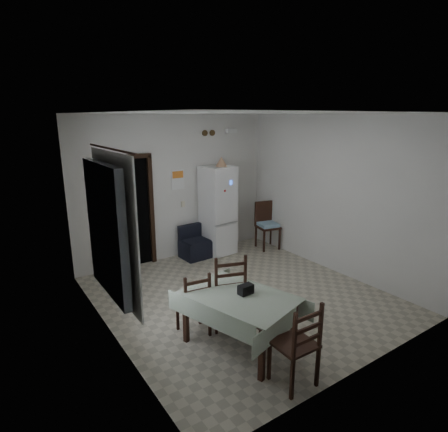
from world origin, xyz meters
name	(u,v)px	position (x,y,z in m)	size (l,w,h in m)	color
ground	(241,296)	(0.00, 0.00, 0.00)	(4.50, 4.50, 0.00)	#AAA38B
ceiling	(243,113)	(0.00, 0.00, 2.90)	(4.20, 4.50, 0.02)	white
wall_back	(176,188)	(0.00, 2.25, 1.45)	(4.20, 0.02, 2.90)	silver
wall_front	(369,253)	(0.00, -2.25, 1.45)	(4.20, 0.02, 2.90)	silver
wall_left	(106,234)	(-2.10, 0.00, 1.45)	(0.02, 4.50, 2.90)	silver
wall_right	(333,195)	(2.10, 0.00, 1.45)	(0.02, 4.50, 2.90)	silver
doorway	(123,212)	(-1.05, 2.45, 1.06)	(1.06, 0.52, 2.22)	black
window_recess	(106,231)	(-2.15, -0.20, 1.55)	(0.10, 1.20, 1.60)	silver
curtain	(116,229)	(-2.04, -0.20, 1.55)	(0.02, 1.45, 1.85)	white
curtain_rod	(110,149)	(-2.03, -0.20, 2.50)	(0.02, 0.02, 1.60)	black
calendar	(178,179)	(0.05, 2.24, 1.62)	(0.28, 0.02, 0.40)	white
calendar_image	(178,175)	(0.05, 2.23, 1.72)	(0.24, 0.01, 0.14)	orange
light_switch	(183,204)	(0.15, 2.24, 1.10)	(0.08, 0.02, 0.12)	beige
vent_left	(205,133)	(0.70, 2.23, 2.52)	(0.12, 0.12, 0.03)	#513C20
vent_right	(212,133)	(0.88, 2.23, 2.52)	(0.12, 0.12, 0.03)	#513C20
emergency_light	(231,131)	(1.35, 2.21, 2.55)	(0.25, 0.07, 0.09)	white
fridge	(218,210)	(0.81, 1.93, 0.93)	(0.61, 0.61, 1.87)	white
tan_cone	(221,162)	(0.85, 1.85, 1.97)	(0.24, 0.24, 0.20)	tan
navy_seat	(195,242)	(0.25, 1.93, 0.34)	(0.55, 0.54, 0.67)	black
corner_chair	(268,226)	(1.87, 1.53, 0.52)	(0.45, 0.45, 1.03)	black
dining_table	(239,321)	(-0.85, -1.08, 0.35)	(0.90, 1.37, 0.71)	#9EAD94
black_bag	(246,289)	(-0.75, -1.10, 0.77)	(0.19, 0.11, 0.12)	black
dining_chair_far_left	(193,302)	(-1.17, -0.49, 0.45)	(0.39, 0.39, 0.90)	black
dining_chair_far_right	(227,289)	(-0.68, -0.56, 0.55)	(0.47, 0.47, 1.09)	black
dining_chair_near_head	(294,343)	(-0.76, -1.97, 0.50)	(0.43, 0.43, 1.00)	black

